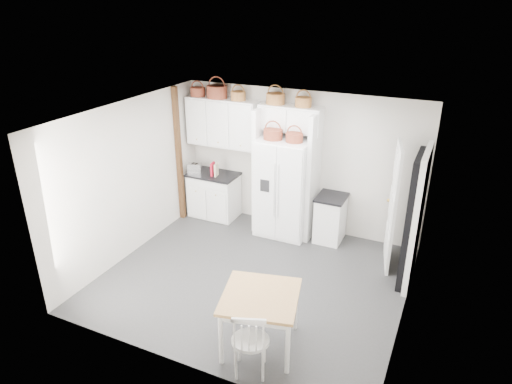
% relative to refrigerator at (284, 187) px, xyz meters
% --- Properties ---
extents(floor, '(4.50, 4.50, 0.00)m').
position_rel_refrigerator_xyz_m(floor, '(0.15, -1.63, -0.90)').
color(floor, '#313131').
rests_on(floor, ground).
extents(ceiling, '(4.50, 4.50, 0.00)m').
position_rel_refrigerator_xyz_m(ceiling, '(0.15, -1.63, 1.70)').
color(ceiling, white).
rests_on(ceiling, wall_back).
extents(wall_back, '(4.50, 0.00, 4.50)m').
position_rel_refrigerator_xyz_m(wall_back, '(0.15, 0.37, 0.40)').
color(wall_back, beige).
rests_on(wall_back, floor).
extents(wall_left, '(0.00, 4.00, 4.00)m').
position_rel_refrigerator_xyz_m(wall_left, '(-2.10, -1.63, 0.40)').
color(wall_left, beige).
rests_on(wall_left, floor).
extents(wall_right, '(0.00, 4.00, 4.00)m').
position_rel_refrigerator_xyz_m(wall_right, '(2.40, -1.63, 0.40)').
color(wall_right, beige).
rests_on(wall_right, floor).
extents(refrigerator, '(0.93, 0.75, 1.81)m').
position_rel_refrigerator_xyz_m(refrigerator, '(0.00, 0.00, 0.00)').
color(refrigerator, white).
rests_on(refrigerator, floor).
extents(base_cab_left, '(0.93, 0.58, 0.86)m').
position_rel_refrigerator_xyz_m(base_cab_left, '(-1.52, 0.07, -0.47)').
color(base_cab_left, white).
rests_on(base_cab_left, floor).
extents(base_cab_right, '(0.46, 0.56, 0.82)m').
position_rel_refrigerator_xyz_m(base_cab_right, '(0.86, 0.07, -0.49)').
color(base_cab_right, white).
rests_on(base_cab_right, floor).
extents(dining_table, '(1.10, 1.10, 0.76)m').
position_rel_refrigerator_xyz_m(dining_table, '(0.85, -2.93, -0.52)').
color(dining_table, '#9C5B2C').
rests_on(dining_table, floor).
extents(windsor_chair, '(0.56, 0.53, 0.91)m').
position_rel_refrigerator_xyz_m(windsor_chair, '(0.93, -3.38, -0.45)').
color(windsor_chair, white).
rests_on(windsor_chair, floor).
extents(counter_left, '(0.96, 0.62, 0.04)m').
position_rel_refrigerator_xyz_m(counter_left, '(-1.52, 0.07, -0.03)').
color(counter_left, black).
rests_on(counter_left, base_cab_left).
extents(counter_right, '(0.50, 0.60, 0.04)m').
position_rel_refrigerator_xyz_m(counter_right, '(0.86, 0.07, -0.07)').
color(counter_right, black).
rests_on(counter_right, base_cab_right).
extents(toaster, '(0.30, 0.23, 0.18)m').
position_rel_refrigerator_xyz_m(toaster, '(-1.87, -0.03, 0.09)').
color(toaster, silver).
rests_on(toaster, counter_left).
extents(cookbook_red, '(0.07, 0.17, 0.26)m').
position_rel_refrigerator_xyz_m(cookbook_red, '(-1.48, -0.01, 0.12)').
color(cookbook_red, red).
rests_on(cookbook_red, counter_left).
extents(cookbook_cream, '(0.06, 0.17, 0.25)m').
position_rel_refrigerator_xyz_m(cookbook_cream, '(-1.40, -0.01, 0.12)').
color(cookbook_cream, beige).
rests_on(cookbook_cream, counter_left).
extents(basket_upper_a, '(0.28, 0.28, 0.16)m').
position_rel_refrigerator_xyz_m(basket_upper_a, '(-1.86, 0.20, 1.53)').
color(basket_upper_a, maroon).
rests_on(basket_upper_a, upper_cabinet).
extents(basket_upper_b, '(0.38, 0.38, 0.23)m').
position_rel_refrigerator_xyz_m(basket_upper_b, '(-1.45, 0.20, 1.56)').
color(basket_upper_b, maroon).
rests_on(basket_upper_b, upper_cabinet).
extents(basket_upper_c, '(0.27, 0.27, 0.16)m').
position_rel_refrigerator_xyz_m(basket_upper_c, '(-1.01, 0.20, 1.53)').
color(basket_upper_c, olive).
rests_on(basket_upper_c, upper_cabinet).
extents(basket_bridge_a, '(0.33, 0.33, 0.19)m').
position_rel_refrigerator_xyz_m(basket_bridge_a, '(-0.29, 0.20, 1.54)').
color(basket_bridge_a, olive).
rests_on(basket_bridge_a, bridge_cabinet).
extents(basket_bridge_b, '(0.28, 0.28, 0.16)m').
position_rel_refrigerator_xyz_m(basket_bridge_b, '(0.22, 0.20, 1.53)').
color(basket_bridge_b, olive).
rests_on(basket_bridge_b, bridge_cabinet).
extents(basket_fridge_a, '(0.33, 0.33, 0.18)m').
position_rel_refrigerator_xyz_m(basket_fridge_a, '(-0.20, -0.10, 0.99)').
color(basket_fridge_a, maroon).
rests_on(basket_fridge_a, refrigerator).
extents(basket_fridge_b, '(0.30, 0.30, 0.16)m').
position_rel_refrigerator_xyz_m(basket_fridge_b, '(0.19, -0.10, 0.98)').
color(basket_fridge_b, maroon).
rests_on(basket_fridge_b, refrigerator).
extents(upper_cabinet, '(1.40, 0.34, 0.90)m').
position_rel_refrigerator_xyz_m(upper_cabinet, '(-1.35, 0.20, 1.00)').
color(upper_cabinet, white).
rests_on(upper_cabinet, wall_back).
extents(bridge_cabinet, '(1.12, 0.34, 0.45)m').
position_rel_refrigerator_xyz_m(bridge_cabinet, '(-0.00, 0.20, 1.22)').
color(bridge_cabinet, white).
rests_on(bridge_cabinet, wall_back).
extents(fridge_panel_left, '(0.08, 0.60, 2.30)m').
position_rel_refrigerator_xyz_m(fridge_panel_left, '(-0.51, 0.07, 0.25)').
color(fridge_panel_left, white).
rests_on(fridge_panel_left, floor).
extents(fridge_panel_right, '(0.08, 0.60, 2.30)m').
position_rel_refrigerator_xyz_m(fridge_panel_right, '(0.51, 0.07, 0.25)').
color(fridge_panel_right, white).
rests_on(fridge_panel_right, floor).
extents(trim_post, '(0.09, 0.09, 2.60)m').
position_rel_refrigerator_xyz_m(trim_post, '(-2.05, -0.28, 0.40)').
color(trim_post, black).
rests_on(trim_post, floor).
extents(doorway_void, '(0.18, 0.85, 2.05)m').
position_rel_refrigerator_xyz_m(doorway_void, '(2.31, -0.63, 0.12)').
color(doorway_void, black).
rests_on(doorway_void, floor).
extents(door_slab, '(0.21, 0.79, 2.05)m').
position_rel_refrigerator_xyz_m(door_slab, '(1.95, -0.29, 0.12)').
color(door_slab, white).
rests_on(door_slab, floor).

